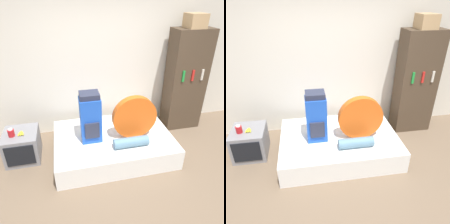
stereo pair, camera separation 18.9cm
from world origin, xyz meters
The scene contains 11 objects.
ground_plane centered at (0.00, 0.00, 0.00)m, with size 16.00×16.00×0.00m, color brown.
wall_back centered at (0.00, 1.78, 1.30)m, with size 8.00×0.05×2.60m.
bed centered at (-0.01, 0.86, 0.18)m, with size 1.95×1.35×0.36m.
backpack centered at (-0.38, 0.84, 0.76)m, with size 0.32×0.30×0.82m.
tent_bag centered at (0.32, 0.77, 0.72)m, with size 0.72×0.12×0.72m.
sleeping_roll centered at (0.19, 0.51, 0.44)m, with size 0.55×0.16×0.16m.
television centered at (-1.51, 1.06, 0.25)m, with size 0.54×0.58×0.49m.
canister centered at (-1.61, 1.00, 0.56)m, with size 0.10×0.10×0.13m.
banana_bunch centered at (-1.48, 1.03, 0.51)m, with size 0.11×0.14×0.03m.
bookshelf centered at (1.56, 1.46, 0.97)m, with size 0.71×0.43×1.94m.
cardboard_box centered at (1.54, 1.44, 2.06)m, with size 0.30×0.32×0.24m.
Camera 2 is at (-0.53, -2.12, 2.49)m, focal length 35.00 mm.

